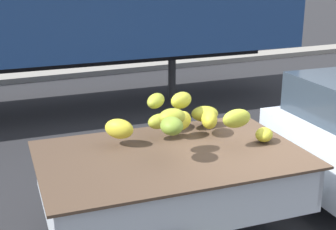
# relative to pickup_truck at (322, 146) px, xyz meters

# --- Properties ---
(ground) EXTENTS (220.00, 220.00, 0.00)m
(ground) POSITION_rel_pickup_truck_xyz_m (-0.75, -0.11, -0.89)
(ground) COLOR #28282B
(curb_strip) EXTENTS (80.00, 0.80, 0.16)m
(curb_strip) POSITION_rel_pickup_truck_xyz_m (-0.75, 8.99, -0.81)
(curb_strip) COLOR gray
(curb_strip) RESTS_ON ground
(pickup_truck) EXTENTS (5.25, 2.19, 1.70)m
(pickup_truck) POSITION_rel_pickup_truck_xyz_m (0.00, 0.00, 0.00)
(pickup_truck) COLOR silver
(pickup_truck) RESTS_ON ground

